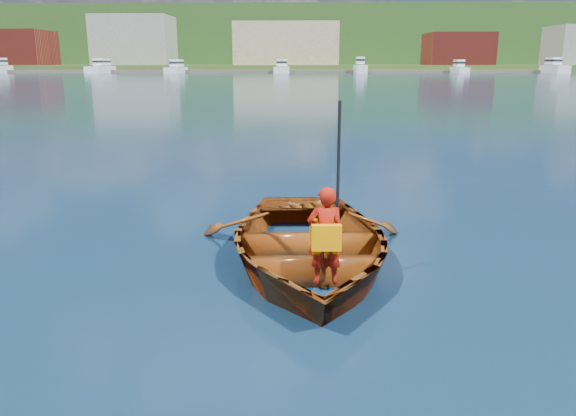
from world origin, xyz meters
name	(u,v)px	position (x,y,z in m)	size (l,w,h in m)	color
ground	(280,283)	(0.00, 0.00, 0.00)	(600.00, 600.00, 0.00)	#0C2241
rowboat	(307,243)	(0.33, 0.66, 0.30)	(3.38, 4.55, 0.91)	maroon
child_paddler	(326,235)	(0.54, -0.23, 0.69)	(0.44, 0.36, 2.12)	#AD190A
shoreline	(304,44)	(0.00, 236.61, 10.32)	(400.00, 140.00, 22.00)	#2E4D1F
dock	(265,71)	(-10.38, 148.00, 0.40)	(160.05, 7.18, 0.80)	brown
waterfront_buildings	(277,45)	(-7.74, 165.00, 7.74)	(202.00, 16.00, 14.00)	brown
marina_yachts	(264,68)	(-10.16, 143.33, 1.35)	(147.35, 13.53, 4.37)	white
hillside_trees	(251,24)	(-22.45, 241.09, 18.62)	(315.89, 75.43, 24.48)	#382314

